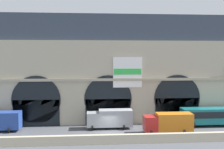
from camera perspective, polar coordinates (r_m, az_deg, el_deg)
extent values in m
plane|color=#54565B|center=(42.45, -0.40, -12.42)|extent=(200.00, 200.00, 0.00)
cube|color=beige|center=(37.41, 0.17, -13.66)|extent=(90.00, 0.70, 1.28)
cube|color=#B2A891|center=(48.89, -1.07, -1.50)|extent=(51.33, 5.90, 14.66)
cube|color=#333D4C|center=(49.23, -1.11, 9.79)|extent=(51.33, 5.30, 4.63)
cube|color=black|center=(47.52, -15.86, -7.96)|extent=(7.80, 0.20, 4.58)
cylinder|color=black|center=(47.11, -15.91, -5.23)|extent=(8.21, 0.20, 8.21)
cube|color=black|center=(46.68, -0.84, -8.02)|extent=(7.80, 0.20, 4.58)
cylinder|color=black|center=(46.27, -0.84, -5.24)|extent=(8.21, 0.20, 8.21)
cube|color=black|center=(48.99, 13.71, -7.56)|extent=(7.80, 0.20, 4.58)
cylinder|color=black|center=(48.59, 13.75, -4.92)|extent=(8.21, 0.20, 8.21)
cube|color=white|center=(45.97, 3.35, 0.50)|extent=(5.02, 0.12, 5.27)
cube|color=green|center=(45.89, 3.37, 0.62)|extent=(4.82, 0.04, 1.02)
cube|color=#A49A85|center=(45.75, -0.84, -1.11)|extent=(51.33, 0.50, 0.44)
cube|color=#28479E|center=(46.38, -22.32, -9.05)|extent=(5.50, 2.30, 2.70)
cylinder|color=black|center=(45.37, -21.15, -11.06)|extent=(0.28, 0.84, 0.84)
cylinder|color=black|center=(47.30, -20.42, -10.43)|extent=(0.28, 0.84, 0.84)
cube|color=#ADB2B7|center=(44.59, -4.11, -9.54)|extent=(2.00, 2.30, 2.30)
cube|color=#ADB2B7|center=(44.72, 0.76, -9.23)|extent=(5.50, 2.30, 2.70)
cylinder|color=black|center=(43.87, -4.23, -11.32)|extent=(0.28, 0.84, 0.84)
cylinder|color=black|center=(45.87, -4.24, -10.64)|extent=(0.28, 0.84, 0.84)
cylinder|color=black|center=(44.18, 2.53, -11.20)|extent=(0.28, 0.84, 0.84)
cylinder|color=black|center=(46.17, 2.21, -10.54)|extent=(0.28, 0.84, 0.84)
cube|color=red|center=(42.29, 8.20, -10.32)|extent=(2.00, 2.30, 2.30)
cube|color=orange|center=(43.20, 13.14, -9.80)|extent=(5.50, 2.30, 2.70)
cylinder|color=black|center=(41.59, 8.37, -12.21)|extent=(0.28, 0.84, 0.84)
cylinder|color=black|center=(43.53, 7.75, -11.46)|extent=(0.28, 0.84, 0.84)
cylinder|color=black|center=(42.98, 15.16, -11.77)|extent=(0.28, 0.84, 0.84)
cylinder|color=black|center=(44.87, 14.25, -11.08)|extent=(0.28, 0.84, 0.84)
cube|color=#19727A|center=(49.30, 20.81, -8.21)|extent=(11.00, 2.50, 2.60)
cube|color=black|center=(48.11, 21.47, -8.10)|extent=(10.12, 0.04, 1.10)
cylinder|color=black|center=(47.08, 17.06, -10.32)|extent=(0.28, 1.00, 1.00)
cylinder|color=black|center=(49.12, 16.08, -9.71)|extent=(0.28, 1.00, 1.00)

